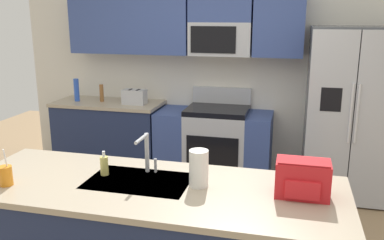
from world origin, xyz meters
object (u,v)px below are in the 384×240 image
(paper_towel_roll, at_px, (199,168))
(sink_faucet, at_px, (146,150))
(pepper_mill, at_px, (102,93))
(drink_cup_orange, at_px, (6,176))
(backpack, at_px, (303,178))
(bottle_blue, at_px, (77,90))
(range_oven, at_px, (214,144))
(soap_dispenser, at_px, (104,165))
(refrigerator, at_px, (349,114))
(toaster, at_px, (134,97))

(paper_towel_roll, bearing_deg, sink_faucet, 162.34)
(pepper_mill, xyz_separation_m, drink_cup_orange, (0.58, -2.57, -0.04))
(backpack, bearing_deg, bottle_blue, 141.09)
(range_oven, distance_m, pepper_mill, 1.55)
(range_oven, bearing_deg, soap_dispenser, -98.32)
(refrigerator, relative_size, backpack, 5.78)
(bottle_blue, height_order, soap_dispenser, bottle_blue)
(backpack, bearing_deg, drink_cup_orange, -170.81)
(paper_towel_roll, bearing_deg, backpack, 0.68)
(pepper_mill, xyz_separation_m, backpack, (2.43, -2.27, 0.01))
(range_oven, relative_size, sink_faucet, 4.82)
(bottle_blue, bearing_deg, backpack, -38.91)
(toaster, height_order, drink_cup_orange, drink_cup_orange)
(range_oven, relative_size, soap_dispenser, 8.00)
(sink_faucet, bearing_deg, bottle_blue, 129.12)
(range_oven, relative_size, bottle_blue, 4.79)
(bottle_blue, distance_m, drink_cup_orange, 2.68)
(paper_towel_roll, bearing_deg, toaster, 120.83)
(drink_cup_orange, height_order, paper_towel_roll, drink_cup_orange)
(toaster, distance_m, bottle_blue, 0.78)
(toaster, bearing_deg, paper_towel_roll, -59.17)
(refrigerator, distance_m, toaster, 2.48)
(range_oven, bearing_deg, drink_cup_orange, -108.59)
(pepper_mill, distance_m, bottle_blue, 0.32)
(backpack, bearing_deg, toaster, 131.61)
(sink_faucet, xyz_separation_m, backpack, (1.04, -0.12, -0.05))
(range_oven, bearing_deg, sink_faucet, -91.52)
(refrigerator, xyz_separation_m, drink_cup_orange, (-2.35, -2.50, 0.04))
(pepper_mill, xyz_separation_m, soap_dispenser, (1.12, -2.25, -0.04))
(range_oven, bearing_deg, pepper_mill, -179.90)
(refrigerator, distance_m, soap_dispenser, 2.84)
(range_oven, height_order, sink_faucet, sink_faucet)
(pepper_mill, height_order, soap_dispenser, pepper_mill)
(toaster, height_order, paper_towel_roll, paper_towel_roll)
(refrigerator, xyz_separation_m, toaster, (-2.47, 0.02, 0.07))
(range_oven, height_order, bottle_blue, bottle_blue)
(sink_faucet, bearing_deg, paper_towel_roll, -17.66)
(bottle_blue, relative_size, drink_cup_orange, 1.14)
(sink_faucet, xyz_separation_m, drink_cup_orange, (-0.81, -0.42, -0.10))
(drink_cup_orange, height_order, soap_dispenser, drink_cup_orange)
(range_oven, height_order, refrigerator, refrigerator)
(drink_cup_orange, xyz_separation_m, backpack, (1.85, 0.30, 0.05))
(drink_cup_orange, bearing_deg, paper_towel_roll, 13.58)
(pepper_mill, distance_m, backpack, 3.32)
(drink_cup_orange, bearing_deg, sink_faucet, 27.44)
(soap_dispenser, bearing_deg, drink_cup_orange, -149.15)
(range_oven, xyz_separation_m, backpack, (0.98, -2.27, 0.57))
(toaster, bearing_deg, sink_faucet, -66.14)
(toaster, bearing_deg, drink_cup_orange, -87.25)
(drink_cup_orange, distance_m, paper_towel_roll, 1.24)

